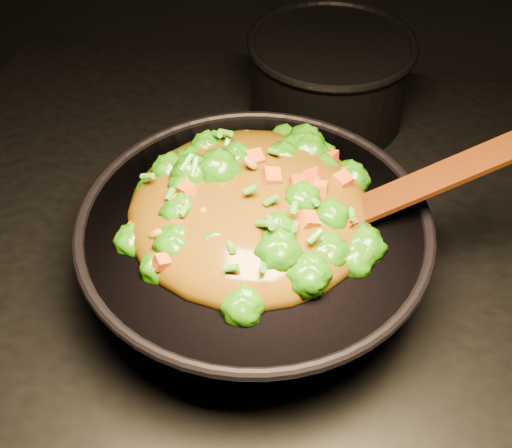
# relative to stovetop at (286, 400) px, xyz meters

# --- Properties ---
(stovetop) EXTENTS (1.20, 0.90, 0.90)m
(stovetop) POSITION_rel_stovetop_xyz_m (0.00, 0.00, 0.00)
(stovetop) COLOR black
(stovetop) RESTS_ON ground
(wok) EXTENTS (0.51, 0.51, 0.11)m
(wok) POSITION_rel_stovetop_xyz_m (-0.04, -0.08, 0.51)
(wok) COLOR black
(wok) RESTS_ON stovetop
(stir_fry) EXTENTS (0.37, 0.37, 0.10)m
(stir_fry) POSITION_rel_stovetop_xyz_m (-0.05, -0.07, 0.61)
(stir_fry) COLOR #216407
(stir_fry) RESTS_ON wok
(spatula) EXTENTS (0.24, 0.13, 0.10)m
(spatula) POSITION_rel_stovetop_xyz_m (0.13, -0.04, 0.61)
(spatula) COLOR #361106
(spatula) RESTS_ON wok
(back_pot) EXTENTS (0.29, 0.29, 0.14)m
(back_pot) POSITION_rel_stovetop_xyz_m (0.00, 0.29, 0.52)
(back_pot) COLOR black
(back_pot) RESTS_ON stovetop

